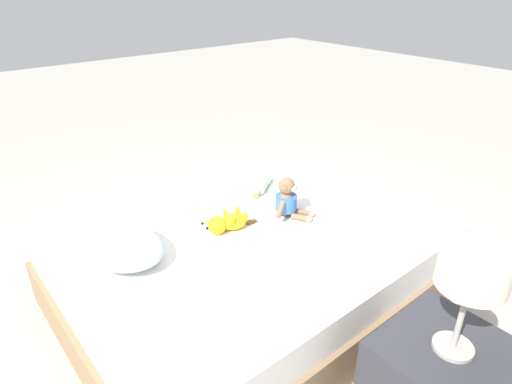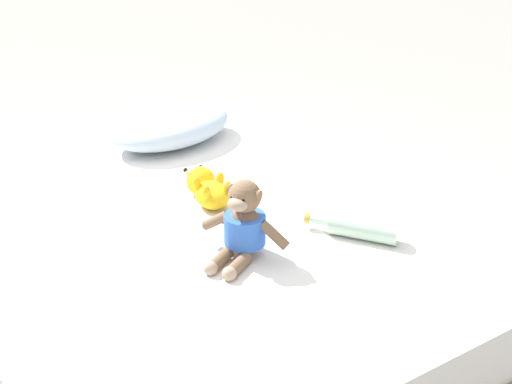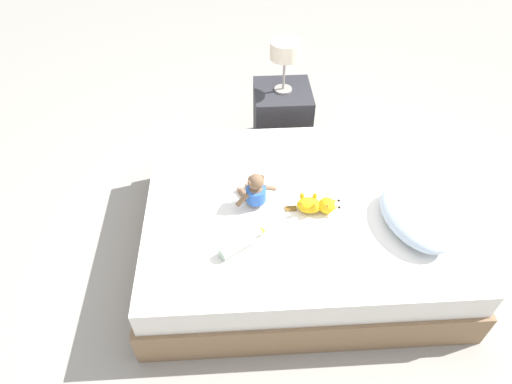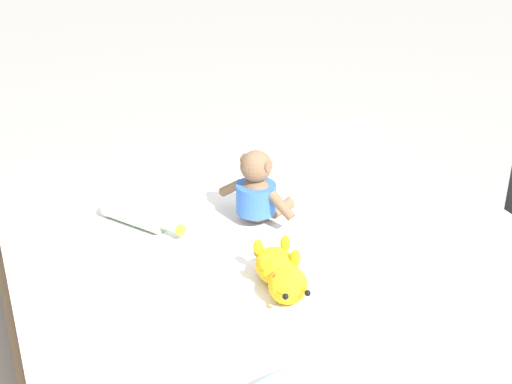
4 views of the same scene
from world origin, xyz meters
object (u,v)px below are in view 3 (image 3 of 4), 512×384
at_px(glass_bottle, 238,245).
at_px(plush_monkey, 255,191).
at_px(plush_yellow_creature, 317,205).
at_px(nightstand, 282,118).
at_px(pillow, 416,217).
at_px(bedside_lamp, 285,52).
at_px(bed, 298,225).

bearing_deg(glass_bottle, plush_monkey, 162.25).
distance_m(plush_yellow_creature, nightstand, 1.26).
bearing_deg(pillow, nightstand, -155.53).
distance_m(pillow, nightstand, 1.54).
relative_size(nightstand, bedside_lamp, 1.29).
relative_size(plush_monkey, nightstand, 0.51).
xyz_separation_m(plush_monkey, glass_bottle, (0.35, -0.11, -0.06)).
height_order(plush_monkey, bedside_lamp, bedside_lamp).
bearing_deg(plush_yellow_creature, bed, -135.97).
relative_size(plush_yellow_creature, nightstand, 0.62).
height_order(plush_yellow_creature, bedside_lamp, bedside_lamp).
height_order(plush_yellow_creature, glass_bottle, plush_yellow_creature).
bearing_deg(glass_bottle, pillow, 96.47).
distance_m(bed, pillow, 0.74).
distance_m(bed, nightstand, 1.14).
bearing_deg(bed, pillow, 69.67).
bearing_deg(bed, bedside_lamp, 179.66).
distance_m(plush_monkey, plush_yellow_creature, 0.38).
xyz_separation_m(glass_bottle, nightstand, (-1.49, 0.40, -0.22)).
height_order(bed, plush_yellow_creature, plush_yellow_creature).
bearing_deg(plush_monkey, bedside_lamp, 165.91).
bearing_deg(plush_monkey, bed, 89.75).
relative_size(plush_monkey, glass_bottle, 0.99).
relative_size(plush_monkey, bedside_lamp, 0.65).
relative_size(glass_bottle, nightstand, 0.51).
height_order(nightstand, bedside_lamp, bedside_lamp).
relative_size(bed, bedside_lamp, 4.81).
bearing_deg(pillow, bedside_lamp, -155.53).
bearing_deg(bed, glass_bottle, -48.19).
xyz_separation_m(bed, bedside_lamp, (-1.14, 0.01, 0.63)).
xyz_separation_m(pillow, glass_bottle, (0.12, -1.03, -0.04)).
bearing_deg(pillow, plush_yellow_creature, -105.03).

